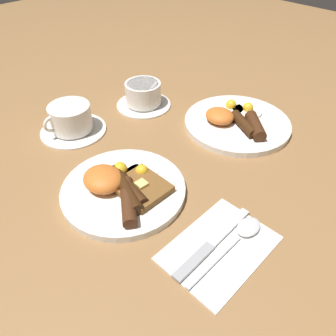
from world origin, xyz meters
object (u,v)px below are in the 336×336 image
at_px(breakfast_plate_far, 237,122).
at_px(spoon, 242,233).
at_px(teacup_far, 143,95).
at_px(knife, 210,246).
at_px(breakfast_plate_near, 123,187).
at_px(teacup_near, 71,120).

xyz_separation_m(breakfast_plate_far, spoon, (0.21, -0.27, -0.00)).
bearing_deg(spoon, breakfast_plate_far, 37.04).
relative_size(teacup_far, knife, 0.77).
relative_size(breakfast_plate_near, knife, 1.26).
relative_size(teacup_near, teacup_far, 1.08).
height_order(breakfast_plate_near, teacup_near, teacup_near).
bearing_deg(teacup_far, teacup_near, -97.87).
bearing_deg(spoon, teacup_far, 67.93).
height_order(teacup_far, spoon, teacup_far).
xyz_separation_m(knife, spoon, (0.02, 0.06, 0.00)).
height_order(breakfast_plate_near, spoon, breakfast_plate_near).
bearing_deg(teacup_far, knife, -28.89).
bearing_deg(spoon, knife, 157.65).
xyz_separation_m(breakfast_plate_near, teacup_near, (-0.25, 0.05, 0.02)).
bearing_deg(breakfast_plate_near, breakfast_plate_far, 87.67).
bearing_deg(breakfast_plate_near, teacup_far, 131.63).
xyz_separation_m(breakfast_plate_near, teacup_far, (-0.23, 0.25, 0.01)).
bearing_deg(teacup_far, breakfast_plate_near, -48.37).
height_order(breakfast_plate_near, breakfast_plate_far, breakfast_plate_near).
bearing_deg(knife, teacup_near, 84.68).
distance_m(breakfast_plate_far, teacup_near, 0.40).
xyz_separation_m(teacup_near, teacup_far, (0.03, 0.21, -0.00)).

